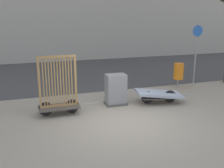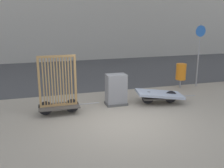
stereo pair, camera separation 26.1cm
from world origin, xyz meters
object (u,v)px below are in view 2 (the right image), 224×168
(trash_bin, at_px, (181,72))
(sign_post, at_px, (199,48))
(bike_cart_with_bedframe, at_px, (58,93))
(bike_cart_with_mattress, at_px, (160,95))
(utility_cabinet, at_px, (116,91))

(trash_bin, relative_size, sign_post, 0.39)
(sign_post, bearing_deg, bike_cart_with_bedframe, -164.76)
(bike_cart_with_mattress, distance_m, utility_cabinet, 1.61)
(bike_cart_with_mattress, distance_m, sign_post, 3.51)
(bike_cart_with_bedframe, relative_size, utility_cabinet, 1.80)
(utility_cabinet, bearing_deg, bike_cart_with_mattress, -11.96)
(sign_post, bearing_deg, utility_cabinet, -161.93)
(bike_cart_with_mattress, xyz_separation_m, trash_bin, (1.89, 1.73, 0.39))
(bike_cart_with_bedframe, distance_m, utility_cabinet, 2.10)
(bike_cart_with_mattress, height_order, utility_cabinet, utility_cabinet)
(utility_cabinet, xyz_separation_m, sign_post, (4.28, 1.40, 1.21))
(bike_cart_with_mattress, bearing_deg, bike_cart_with_bedframe, -170.13)
(trash_bin, xyz_separation_m, sign_post, (0.82, -0.01, 1.02))
(utility_cabinet, bearing_deg, sign_post, 18.07)
(bike_cart_with_mattress, height_order, trash_bin, trash_bin)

